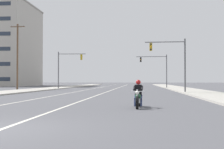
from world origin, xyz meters
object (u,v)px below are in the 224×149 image
traffic_signal_near_right (173,57)px  motorcycle_with_rider (138,96)px  traffic_signal_near_left (66,65)px  traffic_signal_mid_right (158,66)px  utility_pole_left_near (17,55)px

traffic_signal_near_right → motorcycle_with_rider: bearing=-102.1°
motorcycle_with_rider → traffic_signal_near_left: bearing=110.3°
motorcycle_with_rider → traffic_signal_mid_right: size_ratio=0.35×
traffic_signal_mid_right → traffic_signal_near_left: bearing=-156.3°
traffic_signal_near_right → traffic_signal_near_left: same height
traffic_signal_near_right → utility_pole_left_near: size_ratio=0.62×
traffic_signal_near_right → traffic_signal_near_left: bearing=138.9°
traffic_signal_mid_right → utility_pole_left_near: size_ratio=0.62×
motorcycle_with_rider → traffic_signal_mid_right: (3.49, 39.37, 3.56)m
motorcycle_with_rider → traffic_signal_mid_right: bearing=84.9°
motorcycle_with_rider → traffic_signal_near_left: 34.89m
traffic_signal_near_left → utility_pole_left_near: 8.18m
traffic_signal_mid_right → utility_pole_left_near: 24.83m
utility_pole_left_near → traffic_signal_near_left: bearing=40.2°
motorcycle_with_rider → utility_pole_left_near: (-18.21, 27.34, 4.61)m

